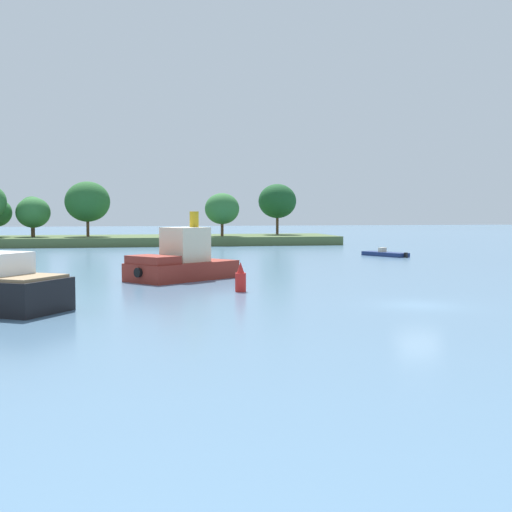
# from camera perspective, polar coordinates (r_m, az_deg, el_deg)

# --- Properties ---
(ground_plane) EXTENTS (400.00, 400.00, 0.00)m
(ground_plane) POSITION_cam_1_polar(r_m,az_deg,el_deg) (39.64, 13.11, -3.92)
(ground_plane) COLOR slate
(treeline_island) EXTENTS (56.59, 14.78, 9.55)m
(treeline_island) POSITION_cam_1_polar(r_m,az_deg,el_deg) (108.18, -10.02, 2.65)
(treeline_island) COLOR #4C6038
(treeline_island) RESTS_ON ground
(tugboat) EXTENTS (9.05, 8.29, 5.14)m
(tugboat) POSITION_cam_1_polar(r_m,az_deg,el_deg) (53.10, -6.10, -0.49)
(tugboat) COLOR maroon
(tugboat) RESTS_ON ground
(small_motorboat) EXTENTS (4.12, 5.98, 0.97)m
(small_motorboat) POSITION_cam_1_polar(r_m,az_deg,el_deg) (81.18, 10.47, 0.17)
(small_motorboat) COLOR navy
(small_motorboat) RESTS_ON ground
(channel_buoy_red) EXTENTS (0.70, 0.70, 1.90)m
(channel_buoy_red) POSITION_cam_1_polar(r_m,az_deg,el_deg) (45.00, -1.26, -1.88)
(channel_buoy_red) COLOR red
(channel_buoy_red) RESTS_ON ground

